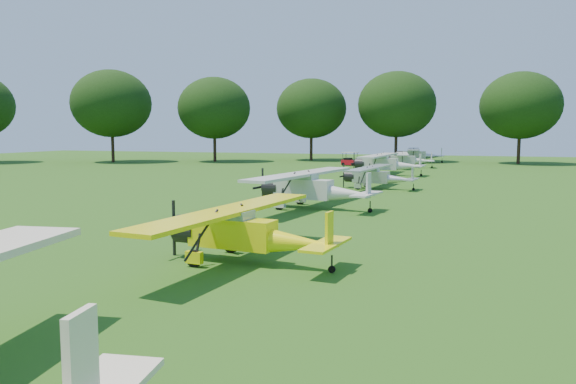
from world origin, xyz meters
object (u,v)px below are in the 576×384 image
aircraft_4 (376,175)px  aircraft_5 (386,162)px  aircraft_6 (407,158)px  aircraft_7 (418,154)px  aircraft_3 (312,186)px  aircraft_2 (245,229)px  golf_cart (350,161)px

aircraft_4 → aircraft_5: aircraft_5 is taller
aircraft_5 → aircraft_6: bearing=90.9°
aircraft_5 → aircraft_7: aircraft_5 is taller
aircraft_3 → aircraft_5: aircraft_5 is taller
aircraft_4 → aircraft_6: bearing=97.8°
aircraft_3 → aircraft_2: bearing=-74.5°
aircraft_6 → golf_cart: size_ratio=4.38×
aircraft_4 → aircraft_6: aircraft_6 is taller
aircraft_4 → aircraft_7: (-0.47, 37.92, 0.17)m
aircraft_4 → aircraft_5: bearing=101.9°
aircraft_5 → aircraft_7: (0.85, 24.47, -0.08)m
aircraft_5 → golf_cart: size_ratio=5.15×
aircraft_6 → golf_cart: 7.61m
aircraft_2 → aircraft_4: bearing=96.1°
aircraft_4 → aircraft_5: (-1.32, 13.45, 0.25)m
aircraft_3 → aircraft_7: size_ratio=1.06×
aircraft_3 → aircraft_6: bearing=97.5°
aircraft_7 → golf_cart: (-7.55, -10.18, -0.66)m
aircraft_6 → aircraft_5: bearing=-100.8°
aircraft_2 → aircraft_5: size_ratio=0.89×
aircraft_6 → golf_cart: bearing=158.3°
aircraft_3 → golf_cart: bearing=108.1°
aircraft_4 → aircraft_6: size_ratio=0.95×
aircraft_3 → aircraft_7: bearing=97.7°
aircraft_2 → aircraft_3: (-1.50, 13.42, 0.14)m
aircraft_4 → aircraft_6: 25.91m
aircraft_7 → golf_cart: aircraft_7 is taller
aircraft_7 → golf_cart: size_ratio=4.86×
aircraft_2 → golf_cart: (-7.84, 53.21, -0.58)m
aircraft_4 → golf_cart: 28.88m
aircraft_3 → aircraft_7: (1.21, 49.96, -0.07)m
aircraft_2 → aircraft_4: (0.17, 25.47, -0.10)m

